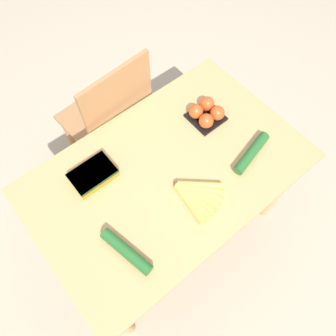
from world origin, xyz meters
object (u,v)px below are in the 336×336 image
at_px(tomato_pack, 206,113).
at_px(cucumber_near, 252,153).
at_px(chair, 111,120).
at_px(cucumber_far, 126,251).
at_px(banana_bunch, 196,194).
at_px(carrot_bag, 93,174).

bearing_deg(tomato_pack, cucumber_near, -86.93).
relative_size(chair, cucumber_near, 4.05).
relative_size(cucumber_near, cucumber_far, 1.00).
height_order(banana_bunch, cucumber_near, cucumber_near).
bearing_deg(chair, cucumber_far, 57.84).
bearing_deg(tomato_pack, cucumber_far, -157.32).
xyz_separation_m(cucumber_near, cucumber_far, (-0.66, 0.00, 0.00)).
height_order(chair, tomato_pack, chair).
relative_size(carrot_bag, cucumber_far, 0.78).
xyz_separation_m(chair, cucumber_near, (0.28, -0.71, 0.27)).
xyz_separation_m(banana_bunch, cucumber_far, (-0.35, -0.01, 0.01)).
distance_m(banana_bunch, carrot_bag, 0.43).
bearing_deg(banana_bunch, chair, 87.86).
distance_m(tomato_pack, cucumber_near, 0.27).
relative_size(banana_bunch, carrot_bag, 1.10).
bearing_deg(cucumber_far, tomato_pack, 22.68).
xyz_separation_m(chair, tomato_pack, (0.27, -0.44, 0.29)).
relative_size(chair, banana_bunch, 4.70).
bearing_deg(banana_bunch, cucumber_far, -178.57).
height_order(chair, cucumber_far, chair).
bearing_deg(cucumber_near, chair, 111.65).
bearing_deg(carrot_bag, cucumber_near, -30.58).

